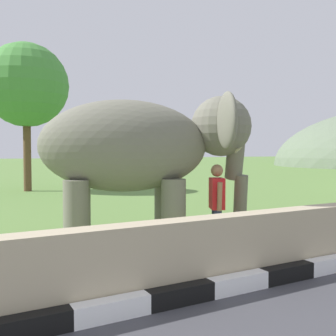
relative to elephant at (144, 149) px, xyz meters
The scene contains 4 objects.
barrier_parapet 2.73m from the elephant, 104.84° to the right, with size 28.00×0.36×1.00m, color tan.
elephant is the anchor object (origin of this frame).
person_handler 1.71m from the elephant, 28.95° to the right, with size 0.38×0.63×1.66m.
tree_distant 13.28m from the elephant, 90.32° to the left, with size 3.95×3.95×7.02m.
Camera 1 is at (-0.51, -0.28, 1.90)m, focal length 41.70 mm.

